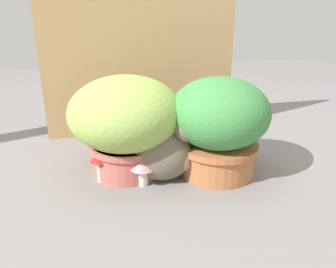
{
  "coord_description": "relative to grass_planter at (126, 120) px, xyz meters",
  "views": [
    {
      "loc": [
        -0.16,
        -1.19,
        0.64
      ],
      "look_at": [
        0.12,
        -0.0,
        0.18
      ],
      "focal_mm": 34.61,
      "sensor_mm": 36.0,
      "label": 1
    }
  ],
  "objects": [
    {
      "name": "mushroom_ornament_red",
      "position": [
        -0.12,
        -0.07,
        -0.14
      ],
      "size": [
        0.08,
        0.08,
        0.12
      ],
      "color": "silver",
      "rests_on": "ground"
    },
    {
      "name": "mushroom_ornament_pink",
      "position": [
        0.04,
        -0.13,
        -0.14
      ],
      "size": [
        0.1,
        0.1,
        0.13
      ],
      "color": "silver",
      "rests_on": "ground"
    },
    {
      "name": "leafy_planter",
      "position": [
        0.36,
        -0.1,
        -0.01
      ],
      "size": [
        0.4,
        0.4,
        0.41
      ],
      "color": "#AE673C",
      "rests_on": "ground"
    },
    {
      "name": "ground_plane",
      "position": [
        0.04,
        -0.07,
        -0.23
      ],
      "size": [
        6.0,
        6.0,
        0.0
      ],
      "primitive_type": "plane",
      "color": "slate"
    },
    {
      "name": "cat",
      "position": [
        0.13,
        -0.11,
        -0.11
      ],
      "size": [
        0.36,
        0.25,
        0.32
      ],
      "color": "#685C4D",
      "rests_on": "ground"
    },
    {
      "name": "cardboard_backdrop",
      "position": [
        0.14,
        0.48,
        0.25
      ],
      "size": [
        1.03,
        0.03,
        0.95
      ],
      "primitive_type": "cube",
      "color": "tan",
      "rests_on": "ground"
    },
    {
      "name": "grass_planter",
      "position": [
        0.0,
        0.0,
        0.0
      ],
      "size": [
        0.46,
        0.46,
        0.41
      ],
      "color": "#BD6053",
      "rests_on": "ground"
    }
  ]
}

